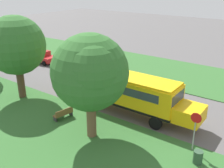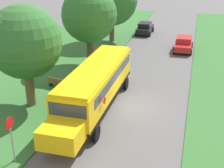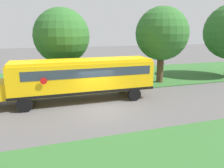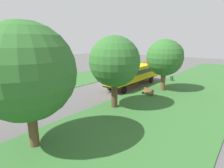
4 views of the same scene
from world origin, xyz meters
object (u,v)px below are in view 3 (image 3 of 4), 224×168
(school_bus, at_px, (79,76))
(oak_tree_beside_bus, at_px, (60,35))
(oak_tree_roadside_mid, at_px, (160,35))
(park_bench, at_px, (100,81))

(school_bus, relative_size, oak_tree_beside_bus, 1.70)
(school_bus, relative_size, oak_tree_roadside_mid, 1.64)
(oak_tree_beside_bus, xyz_separation_m, park_bench, (0.69, 3.54, -4.38))
(school_bus, bearing_deg, oak_tree_beside_bus, -169.67)
(school_bus, relative_size, park_bench, 7.47)
(oak_tree_beside_bus, height_order, park_bench, oak_tree_beside_bus)
(school_bus, bearing_deg, oak_tree_roadside_mid, 111.55)
(oak_tree_roadside_mid, bearing_deg, oak_tree_beside_bus, -98.52)
(oak_tree_roadside_mid, relative_size, park_bench, 4.57)
(oak_tree_beside_bus, distance_m, oak_tree_roadside_mid, 9.69)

